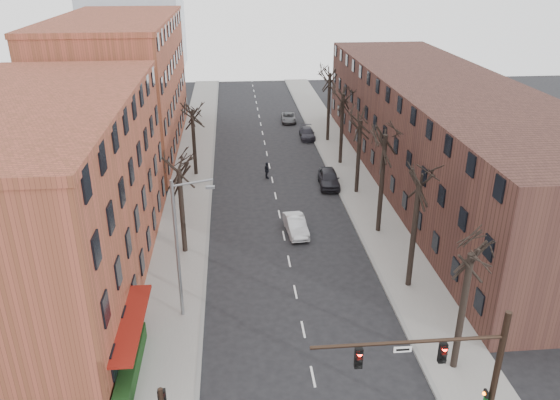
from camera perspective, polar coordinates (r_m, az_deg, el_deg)
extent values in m
cube|color=gray|center=(57.00, -9.11, 3.01)|extent=(4.00, 90.00, 0.15)
cube|color=gray|center=(58.04, 6.87, 3.53)|extent=(4.00, 90.00, 0.15)
cube|color=brown|center=(38.10, -23.49, 0.07)|extent=(12.00, 26.00, 12.00)
cube|color=brown|center=(64.73, -16.27, 11.29)|extent=(12.00, 28.00, 14.00)
cube|color=#452720|center=(54.23, 16.55, 6.73)|extent=(12.00, 50.00, 10.00)
cube|color=maroon|center=(31.97, -14.72, -16.04)|extent=(1.20, 7.00, 0.15)
cube|color=#153412|center=(30.83, -15.32, -16.29)|extent=(0.80, 6.00, 1.00)
cylinder|color=black|center=(26.15, 21.51, -17.29)|extent=(0.28, 0.28, 7.20)
cylinder|color=black|center=(23.25, 13.26, -14.26)|extent=(8.00, 0.16, 0.16)
cube|color=black|center=(24.12, 16.63, -15.06)|extent=(0.32, 0.22, 0.95)
cube|color=black|center=(23.16, 8.21, -16.02)|extent=(0.32, 0.22, 0.95)
cube|color=silver|center=(23.40, 12.70, -14.99)|extent=(0.75, 0.04, 0.28)
cube|color=black|center=(26.42, 20.73, -18.38)|extent=(0.12, 0.30, 0.30)
cube|color=black|center=(24.13, -12.21, -19.66)|extent=(0.32, 0.22, 0.95)
cylinder|color=slate|center=(32.42, -10.67, -5.35)|extent=(0.20, 0.20, 9.00)
cylinder|color=slate|center=(30.47, -9.22, 1.78)|extent=(2.39, 0.12, 0.46)
cube|color=slate|center=(30.52, -7.31, 1.33)|extent=(0.50, 0.22, 0.14)
imported|color=silver|center=(43.46, 1.67, -2.66)|extent=(1.81, 4.26, 1.37)
imported|color=black|center=(52.65, 5.11, 2.28)|extent=(2.15, 4.77, 1.59)
imported|color=#23222A|center=(67.04, 2.86, 6.97)|extent=(1.89, 4.34, 1.24)
imported|color=#515358|center=(74.01, 0.90, 8.59)|extent=(2.10, 4.19, 1.14)
imported|color=black|center=(54.28, -1.38, 3.11)|extent=(0.71, 1.08, 1.70)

